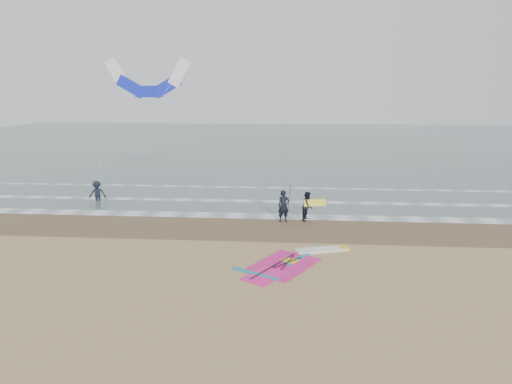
# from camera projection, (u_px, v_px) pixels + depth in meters

# --- Properties ---
(ground) EXTENTS (120.00, 120.00, 0.00)m
(ground) POSITION_uv_depth(u_px,v_px,m) (262.00, 269.00, 19.05)
(ground) COLOR tan
(ground) RESTS_ON ground
(sea_water) EXTENTS (120.00, 80.00, 0.02)m
(sea_water) POSITION_uv_depth(u_px,v_px,m) (284.00, 143.00, 65.78)
(sea_water) COLOR #47605E
(sea_water) RESTS_ON ground
(wet_sand_band) EXTENTS (120.00, 5.00, 0.01)m
(wet_sand_band) POSITION_uv_depth(u_px,v_px,m) (269.00, 227.00, 24.89)
(wet_sand_band) COLOR brown
(wet_sand_band) RESTS_ON ground
(foam_waterline) EXTENTS (120.00, 9.15, 0.02)m
(foam_waterline) POSITION_uv_depth(u_px,v_px,m) (273.00, 207.00, 29.21)
(foam_waterline) COLOR white
(foam_waterline) RESTS_ON ground
(windsurf_rig) EXTENTS (5.23, 4.96, 0.13)m
(windsurf_rig) POSITION_uv_depth(u_px,v_px,m) (295.00, 261.00, 19.90)
(windsurf_rig) COLOR white
(windsurf_rig) RESTS_ON ground
(person_standing) EXTENTS (0.77, 0.62, 1.83)m
(person_standing) POSITION_uv_depth(u_px,v_px,m) (284.00, 206.00, 25.80)
(person_standing) COLOR black
(person_standing) RESTS_ON ground
(person_walking) EXTENTS (0.89, 0.99, 1.68)m
(person_walking) POSITION_uv_depth(u_px,v_px,m) (308.00, 206.00, 26.13)
(person_walking) COLOR black
(person_walking) RESTS_ON ground
(person_wading) EXTENTS (1.23, 0.86, 1.74)m
(person_wading) POSITION_uv_depth(u_px,v_px,m) (97.00, 189.00, 30.73)
(person_wading) COLOR black
(person_wading) RESTS_ON ground
(held_pole) EXTENTS (0.17, 0.86, 1.82)m
(held_pole) POSITION_uv_depth(u_px,v_px,m) (289.00, 199.00, 25.69)
(held_pole) COLOR black
(held_pole) RESTS_ON ground
(carried_kiteboard) EXTENTS (1.30, 0.51, 0.39)m
(carried_kiteboard) POSITION_uv_depth(u_px,v_px,m) (315.00, 203.00, 25.95)
(carried_kiteboard) COLOR yellow
(carried_kiteboard) RESTS_ON ground
(surf_kite) EXTENTS (6.27, 2.16, 8.39)m
(surf_kite) POSITION_uv_depth(u_px,v_px,m) (148.00, 82.00, 30.97)
(surf_kite) COLOR white
(surf_kite) RESTS_ON ground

